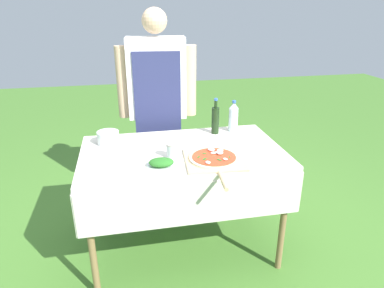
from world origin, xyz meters
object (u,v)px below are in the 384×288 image
Objects in this scene: prep_table at (182,162)px; pizza_on_peel at (214,159)px; person_cook at (157,98)px; water_bottle at (233,117)px; oil_bottle at (215,120)px; sauce_jar at (172,151)px; herb_container at (161,163)px; mixing_tub at (108,138)px.

pizza_on_peel is (0.17, -0.21, 0.10)m from prep_table.
prep_table is 0.80× the size of person_cook.
water_bottle is at bearing 151.88° from person_cook.
prep_table is 5.01× the size of oil_bottle.
sauce_jar is (0.01, -0.76, -0.16)m from person_cook.
herb_container is (-0.34, -0.02, 0.01)m from pizza_on_peel.
oil_bottle reaches higher than water_bottle.
person_cook reaches higher than oil_bottle.
oil_bottle is at bearing 46.83° from herb_container.
water_bottle is 0.95m from mixing_tub.
sauce_jar reaches higher than mixing_tub.
oil_bottle is 1.43× the size of herb_container.
sauce_jar is (-0.54, -0.40, -0.07)m from water_bottle.
pizza_on_peel is 2.37× the size of water_bottle.
person_cook reaches higher than prep_table.
oil_bottle is (0.14, 0.49, 0.10)m from pizza_on_peel.
herb_container is 1.99× the size of sauce_jar.
water_bottle reaches higher than herb_container.
water_bottle is 0.67m from sauce_jar.
sauce_jar is (-0.39, -0.38, -0.07)m from oil_bottle.
mixing_tub is at bearing 141.66° from sauce_jar.
oil_bottle is 0.70m from herb_container.
pizza_on_peel is 0.28m from sauce_jar.
prep_table is 2.37× the size of pizza_on_peel.
person_cook is 0.91m from herb_container.
herb_container is at bearing -172.27° from pizza_on_peel.
oil_bottle is 0.15m from water_bottle.
mixing_tub reaches higher than pizza_on_peel.
sauce_jar is (0.08, 0.13, 0.02)m from herb_container.
herb_container is at bearing -124.06° from sauce_jar.
herb_container is (-0.08, -0.89, -0.17)m from person_cook.
water_bottle is at bearing 65.52° from pizza_on_peel.
pizza_on_peel is at bearing 111.95° from person_cook.
pizza_on_peel is 0.79m from mixing_tub.
mixing_tub reaches higher than herb_container.
person_cook is at bearing 111.42° from pizza_on_peel.
water_bottle is (0.45, 0.30, 0.20)m from prep_table.
person_cook is at bearing 90.46° from sauce_jar.
mixing_tub is (-0.66, 0.43, 0.03)m from pizza_on_peel.
mixing_tub is (-0.95, -0.08, -0.07)m from water_bottle.
person_cook is 0.66m from water_bottle.
herb_container is 0.15m from sauce_jar.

